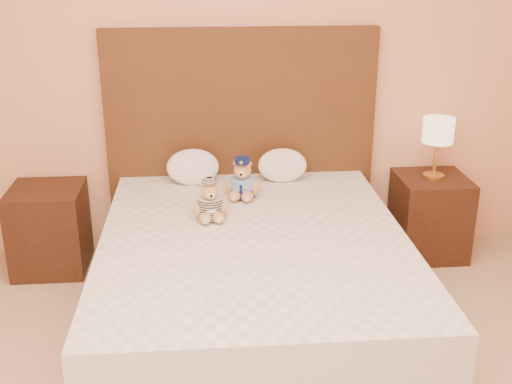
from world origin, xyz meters
TOP-DOWN VIEW (x-y plane):
  - bed at (0.00, 1.20)m, footprint 1.60×2.00m
  - headboard at (0.00, 2.21)m, footprint 1.75×0.08m
  - nightstand_left at (-1.25, 2.00)m, footprint 0.45×0.45m
  - nightstand_right at (1.25, 2.00)m, footprint 0.45×0.45m
  - lamp at (1.25, 2.00)m, footprint 0.20×0.20m
  - teddy_police at (-0.02, 1.75)m, footprint 0.25×0.24m
  - teddy_prisoner at (-0.22, 1.43)m, footprint 0.22×0.21m
  - pillow_left at (-0.32, 2.03)m, footprint 0.33×0.22m
  - pillow_right at (0.25, 2.03)m, footprint 0.32×0.20m

SIDE VIEW (x-z plane):
  - nightstand_left at x=-1.25m, z-range 0.00..0.55m
  - nightstand_right at x=1.25m, z-range 0.00..0.55m
  - bed at x=0.00m, z-range 0.00..0.55m
  - pillow_right at x=0.25m, z-range 0.55..0.77m
  - teddy_prisoner at x=-0.22m, z-range 0.55..0.78m
  - pillow_left at x=-0.32m, z-range 0.55..0.78m
  - teddy_police at x=-0.02m, z-range 0.55..0.80m
  - headboard at x=0.00m, z-range 0.00..1.50m
  - lamp at x=1.25m, z-range 0.65..1.05m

